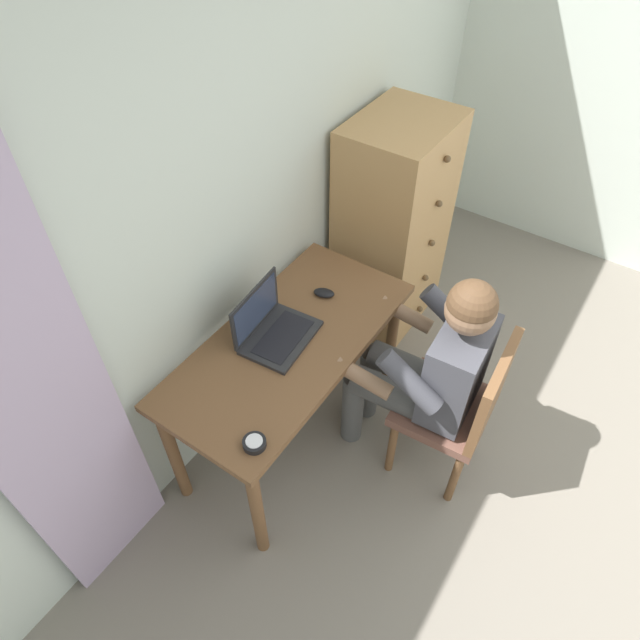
{
  "coord_description": "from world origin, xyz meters",
  "views": [
    {
      "loc": [
        -1.51,
        0.8,
        2.58
      ],
      "look_at": [
        -0.13,
        1.73,
        0.84
      ],
      "focal_mm": 31.45,
      "sensor_mm": 36.0,
      "label": 1
    }
  ],
  "objects_px": {
    "dresser": "(393,228)",
    "desk_clock": "(254,443)",
    "desk": "(289,356)",
    "person_seated": "(428,364)",
    "chair": "(461,406)",
    "laptop": "(272,327)",
    "computer_mouse": "(324,293)"
  },
  "relations": [
    {
      "from": "dresser",
      "to": "desk_clock",
      "type": "distance_m",
      "value": 1.61
    },
    {
      "from": "desk",
      "to": "person_seated",
      "type": "relative_size",
      "value": 1.05
    },
    {
      "from": "chair",
      "to": "desk_clock",
      "type": "relative_size",
      "value": 9.78
    },
    {
      "from": "laptop",
      "to": "dresser",
      "type": "bearing_deg",
      "value": 0.04
    },
    {
      "from": "chair",
      "to": "laptop",
      "type": "bearing_deg",
      "value": 110.41
    },
    {
      "from": "person_seated",
      "to": "laptop",
      "type": "distance_m",
      "value": 0.7
    },
    {
      "from": "person_seated",
      "to": "dresser",
      "type": "bearing_deg",
      "value": 37.64
    },
    {
      "from": "desk",
      "to": "dresser",
      "type": "distance_m",
      "value": 1.09
    },
    {
      "from": "desk",
      "to": "chair",
      "type": "distance_m",
      "value": 0.8
    },
    {
      "from": "computer_mouse",
      "to": "person_seated",
      "type": "bearing_deg",
      "value": -114.69
    },
    {
      "from": "desk",
      "to": "computer_mouse",
      "type": "distance_m",
      "value": 0.35
    },
    {
      "from": "dresser",
      "to": "computer_mouse",
      "type": "relative_size",
      "value": 12.87
    },
    {
      "from": "desk",
      "to": "chair",
      "type": "bearing_deg",
      "value": -68.79
    },
    {
      "from": "computer_mouse",
      "to": "dresser",
      "type": "bearing_deg",
      "value": -16.58
    },
    {
      "from": "dresser",
      "to": "laptop",
      "type": "bearing_deg",
      "value": -179.96
    },
    {
      "from": "laptop",
      "to": "desk_clock",
      "type": "xyz_separation_m",
      "value": [
        -0.48,
        -0.28,
        -0.04
      ]
    },
    {
      "from": "computer_mouse",
      "to": "desk_clock",
      "type": "relative_size",
      "value": 1.11
    },
    {
      "from": "desk",
      "to": "dresser",
      "type": "bearing_deg",
      "value": 3.87
    },
    {
      "from": "desk",
      "to": "laptop",
      "type": "height_order",
      "value": "laptop"
    },
    {
      "from": "dresser",
      "to": "computer_mouse",
      "type": "distance_m",
      "value": 0.78
    },
    {
      "from": "dresser",
      "to": "chair",
      "type": "relative_size",
      "value": 1.46
    },
    {
      "from": "laptop",
      "to": "person_seated",
      "type": "bearing_deg",
      "value": -65.18
    },
    {
      "from": "desk",
      "to": "computer_mouse",
      "type": "height_order",
      "value": "computer_mouse"
    },
    {
      "from": "dresser",
      "to": "person_seated",
      "type": "xyz_separation_m",
      "value": [
        -0.82,
        -0.63,
        0.03
      ]
    },
    {
      "from": "laptop",
      "to": "computer_mouse",
      "type": "relative_size",
      "value": 3.62
    },
    {
      "from": "laptop",
      "to": "desk_clock",
      "type": "relative_size",
      "value": 4.02
    },
    {
      "from": "computer_mouse",
      "to": "desk_clock",
      "type": "xyz_separation_m",
      "value": [
        -0.82,
        -0.24,
        -0.0
      ]
    },
    {
      "from": "chair",
      "to": "person_seated",
      "type": "distance_m",
      "value": 0.26
    },
    {
      "from": "desk",
      "to": "desk_clock",
      "type": "relative_size",
      "value": 13.93
    },
    {
      "from": "chair",
      "to": "desk",
      "type": "bearing_deg",
      "value": 111.21
    },
    {
      "from": "computer_mouse",
      "to": "desk_clock",
      "type": "height_order",
      "value": "computer_mouse"
    },
    {
      "from": "person_seated",
      "to": "computer_mouse",
      "type": "relative_size",
      "value": 11.98
    }
  ]
}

